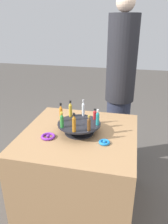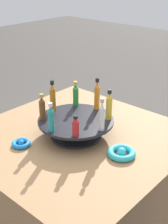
{
  "view_description": "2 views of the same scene",
  "coord_description": "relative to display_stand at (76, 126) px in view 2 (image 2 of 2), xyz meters",
  "views": [
    {
      "loc": [
        0.38,
        -1.48,
        1.57
      ],
      "look_at": [
        0.02,
        0.07,
        0.88
      ],
      "focal_mm": 35.0,
      "sensor_mm": 36.0,
      "label": 1
    },
    {
      "loc": [
        0.89,
        0.84,
        1.44
      ],
      "look_at": [
        0.02,
        0.07,
        0.88
      ],
      "focal_mm": 50.0,
      "sensor_mm": 36.0,
      "label": 2
    }
  ],
  "objects": [
    {
      "name": "bottle_orange",
      "position": [
        -0.14,
        0.0,
        0.1
      ],
      "size": [
        0.03,
        0.03,
        0.15
      ],
      "color": "orange",
      "rests_on": "display_stand"
    },
    {
      "name": "ribbon_bow_teal",
      "position": [
        -0.01,
        0.25,
        -0.04
      ],
      "size": [
        0.12,
        0.12,
        0.04
      ],
      "color": "#2DB7CC",
      "rests_on": "party_table"
    },
    {
      "name": "bottle_brown",
      "position": [
        0.1,
        -0.11,
        0.09
      ],
      "size": [
        0.03,
        0.03,
        0.12
      ],
      "color": "brown",
      "rests_on": "display_stand"
    },
    {
      "name": "bottle_green",
      "position": [
        -0.11,
        -0.1,
        0.09
      ],
      "size": [
        0.03,
        0.03,
        0.12
      ],
      "color": "#288438",
      "rests_on": "display_stand"
    },
    {
      "name": "bottle_red",
      "position": [
        0.11,
        0.1,
        0.07
      ],
      "size": [
        0.03,
        0.03,
        0.09
      ],
      "color": "#B21E23",
      "rests_on": "display_stand"
    },
    {
      "name": "ribbon_bow_purple",
      "position": [
        -0.21,
        -0.13,
        -0.04
      ],
      "size": [
        0.11,
        0.11,
        0.03
      ],
      "color": "purple",
      "rests_on": "party_table"
    },
    {
      "name": "bottle_clear",
      "position": [
        0.0,
        0.14,
        0.1
      ],
      "size": [
        0.02,
        0.02,
        0.14
      ],
      "color": "silver",
      "rests_on": "display_stand"
    },
    {
      "name": "display_stand",
      "position": [
        0.0,
        0.0,
        0.0
      ],
      "size": [
        0.34,
        0.34,
        0.09
      ],
      "color": "black",
      "rests_on": "party_table"
    },
    {
      "name": "bottle_gold",
      "position": [
        -0.1,
        0.11,
        0.1
      ],
      "size": [
        0.03,
        0.03,
        0.14
      ],
      "color": "gold",
      "rests_on": "display_stand"
    },
    {
      "name": "bottle_amber",
      "position": [
        -0.0,
        -0.14,
        0.1
      ],
      "size": [
        0.03,
        0.03,
        0.15
      ],
      "color": "#AD6B19",
      "rests_on": "display_stand"
    },
    {
      "name": "ribbon_bow_blue",
      "position": [
        0.22,
        -0.12,
        -0.04
      ],
      "size": [
        0.08,
        0.08,
        0.03
      ],
      "color": "blue",
      "rests_on": "party_table"
    },
    {
      "name": "bottle_teal",
      "position": [
        0.14,
        -0.0,
        0.09
      ],
      "size": [
        0.03,
        0.03,
        0.13
      ],
      "color": "teal",
      "rests_on": "display_stand"
    },
    {
      "name": "party_table",
      "position": [
        0.0,
        0.0,
        -0.42
      ],
      "size": [
        0.9,
        0.9,
        0.73
      ],
      "color": "#9E754C",
      "rests_on": "ground_plane"
    }
  ]
}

